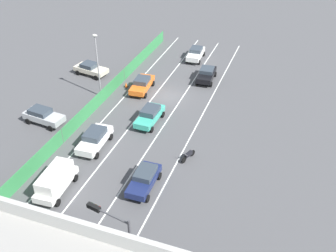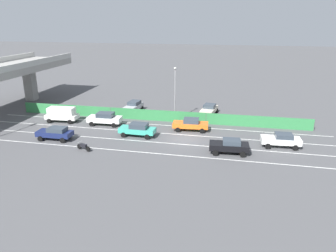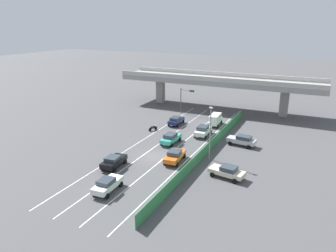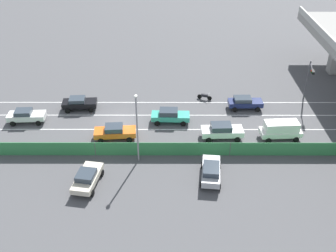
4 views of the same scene
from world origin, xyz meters
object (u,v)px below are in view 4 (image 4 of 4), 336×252
object	(u,v)px
car_taxi_teal	(170,115)
car_taxi_orange	(115,132)
car_van_white	(281,129)
street_lamp	(137,123)
car_sedan_white	(222,131)
parked_sedan_cream	(87,178)
parked_wagon_silver	(211,171)
car_sedan_navy	(245,102)
car_hatchback_white	(26,115)
traffic_cone	(111,147)
car_sedan_black	(79,103)
motorcycle	(205,96)
traffic_light	(309,76)

from	to	relation	value
car_taxi_teal	car_taxi_orange	size ratio (longest dim) A/B	0.96
car_taxi_orange	car_van_white	size ratio (longest dim) A/B	1.02
car_taxi_orange	street_lamp	distance (m)	6.16
car_van_white	car_sedan_white	bearing A→B (deg)	-90.43
parked_sedan_cream	parked_wagon_silver	world-z (taller)	parked_wagon_silver
car_sedan_navy	parked_wagon_silver	bearing A→B (deg)	-21.65
car_taxi_teal	street_lamp	world-z (taller)	street_lamp
car_hatchback_white	traffic_cone	distance (m)	12.16
car_taxi_orange	parked_wagon_silver	world-z (taller)	parked_wagon_silver
car_sedan_black	parked_wagon_silver	world-z (taller)	parked_wagon_silver
car_sedan_black	traffic_cone	xyz separation A→B (m)	(8.76, 5.04, -0.58)
motorcycle	traffic_light	world-z (taller)	traffic_light
parked_sedan_cream	street_lamp	bearing A→B (deg)	130.20
car_van_white	street_lamp	distance (m)	16.38
car_hatchback_white	traffic_light	bearing A→B (deg)	97.98
car_taxi_teal	car_sedan_white	bearing A→B (deg)	59.75
car_sedan_black	parked_wagon_silver	xyz separation A→B (m)	(13.50, 15.21, 0.04)
parked_sedan_cream	parked_wagon_silver	xyz separation A→B (m)	(-0.94, 11.72, 0.06)
car_taxi_teal	car_van_white	distance (m)	12.71
car_taxi_teal	parked_sedan_cream	world-z (taller)	car_taxi_teal
traffic_light	traffic_cone	xyz separation A→B (m)	(10.49, -23.63, -3.46)
parked_wagon_silver	car_sedan_white	bearing A→B (deg)	165.47
car_taxi_teal	traffic_cone	xyz separation A→B (m)	(5.69, -6.27, -0.61)
car_sedan_black	motorcycle	world-z (taller)	car_sedan_black
car_sedan_black	parked_wagon_silver	distance (m)	20.34
car_taxi_orange	street_lamp	world-z (taller)	street_lamp
car_sedan_black	parked_wagon_silver	bearing A→B (deg)	48.43
motorcycle	street_lamp	size ratio (longest dim) A/B	0.25
traffic_cone	street_lamp	bearing A→B (deg)	58.95
car_hatchback_white	parked_wagon_silver	distance (m)	23.36
car_sedan_white	traffic_cone	bearing A→B (deg)	-78.98
car_van_white	car_sedan_black	bearing A→B (deg)	-105.36
street_lamp	car_van_white	bearing A→B (deg)	104.85
car_taxi_orange	parked_sedan_cream	xyz separation A→B (m)	(7.89, -1.70, -0.03)
car_hatchback_white	parked_sedan_cream	bearing A→B (deg)	39.00
car_hatchback_white	traffic_light	distance (m)	34.83
car_taxi_orange	parked_wagon_silver	bearing A→B (deg)	55.25
street_lamp	traffic_light	bearing A→B (deg)	120.86
car_taxi_orange	car_taxi_teal	bearing A→B (deg)	119.58
car_hatchback_white	motorcycle	size ratio (longest dim) A/B	2.37
car_sedan_black	car_taxi_teal	distance (m)	11.72
car_sedan_white	parked_sedan_cream	distance (m)	15.75
motorcycle	parked_sedan_cream	size ratio (longest dim) A/B	0.40
car_taxi_orange	car_sedan_navy	distance (m)	16.86
car_van_white	car_sedan_navy	bearing A→B (deg)	-156.48
car_sedan_black	car_hatchback_white	distance (m)	6.48
car_sedan_white	traffic_cone	distance (m)	12.25
parked_sedan_cream	car_taxi_orange	bearing A→B (deg)	167.83
car_sedan_navy	motorcycle	size ratio (longest dim) A/B	2.28
motorcycle	traffic_cone	xyz separation A→B (m)	(11.33, -10.81, -0.15)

